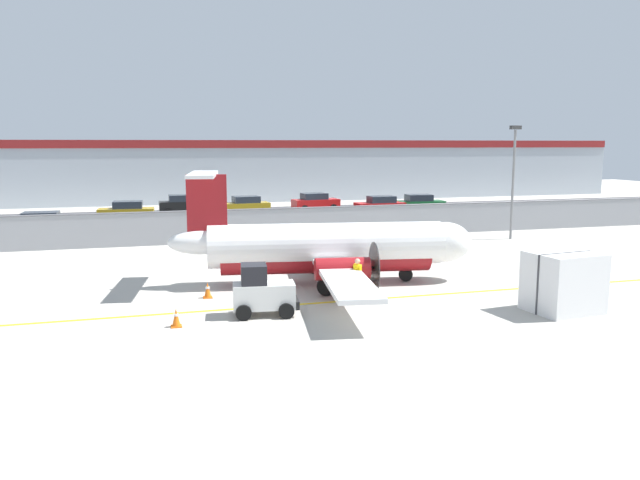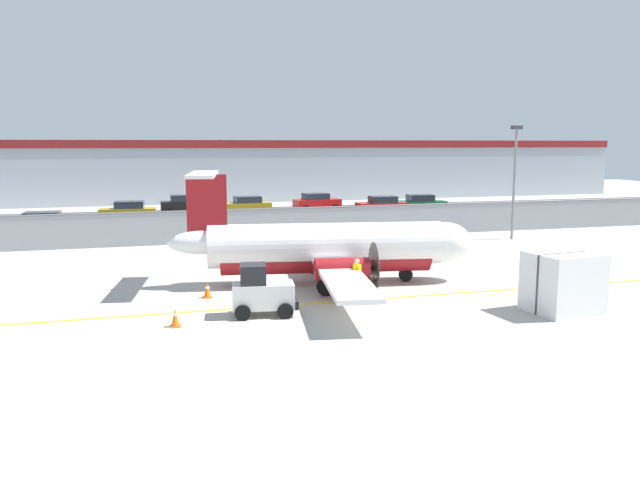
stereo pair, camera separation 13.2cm
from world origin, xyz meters
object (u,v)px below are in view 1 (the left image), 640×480
at_px(cargo_container, 563,282).
at_px(parked_car_2, 183,204).
at_px(traffic_cone_far_right, 250,294).
at_px(parked_car_5, 380,205).
at_px(commuter_airplane, 331,248).
at_px(ground_crew_worker, 357,277).
at_px(parked_car_4, 315,202).
at_px(traffic_cone_near_left, 176,318).
at_px(parked_car_6, 420,204).
at_px(parked_car_1, 127,211).
at_px(parked_car_3, 245,206).
at_px(baggage_tug, 262,292).
at_px(traffic_cone_far_left, 208,290).
at_px(apron_light_pole, 513,173).
at_px(parked_car_0, 39,224).
at_px(traffic_cone_near_right, 373,290).

relative_size(cargo_container, parked_car_2, 0.62).
xyz_separation_m(cargo_container, traffic_cone_far_right, (-10.86, 4.46, -0.79)).
bearing_deg(parked_car_5, commuter_airplane, 64.32).
xyz_separation_m(ground_crew_worker, parked_car_2, (-4.63, 33.21, -0.06)).
bearing_deg(commuter_airplane, parked_car_4, 84.67).
distance_m(ground_crew_worker, parked_car_4, 32.71).
relative_size(traffic_cone_near_left, parked_car_6, 0.15).
height_order(parked_car_1, parked_car_3, same).
distance_m(traffic_cone_near_left, parked_car_6, 37.21).
bearing_deg(parked_car_2, parked_car_6, -15.51).
height_order(baggage_tug, traffic_cone_far_left, baggage_tug).
bearing_deg(parked_car_3, traffic_cone_near_left, 72.47).
bearing_deg(traffic_cone_near_left, apron_light_pole, 32.94).
distance_m(baggage_tug, apron_light_pole, 23.56).
relative_size(cargo_container, parked_car_5, 0.62).
xyz_separation_m(ground_crew_worker, parked_car_0, (-14.62, 21.56, -0.06)).
relative_size(traffic_cone_far_right, apron_light_pole, 0.09).
height_order(traffic_cone_far_right, parked_car_5, parked_car_5).
bearing_deg(traffic_cone_near_right, cargo_container, -32.27).
distance_m(traffic_cone_far_left, parked_car_0, 21.44).
bearing_deg(traffic_cone_near_left, traffic_cone_far_right, 41.28).
bearing_deg(parked_car_0, traffic_cone_near_left, 110.09).
xyz_separation_m(parked_car_3, apron_light_pole, (14.58, -17.69, 3.41)).
height_order(parked_car_1, parked_car_4, same).
distance_m(traffic_cone_far_right, parked_car_5, 30.65).
relative_size(traffic_cone_near_left, traffic_cone_near_right, 1.00).
height_order(parked_car_3, parked_car_4, same).
xyz_separation_m(baggage_tug, traffic_cone_far_right, (-0.11, 1.98, -0.54)).
xyz_separation_m(traffic_cone_far_left, apron_light_pole, (20.56, 10.48, 3.99)).
distance_m(traffic_cone_far_left, parked_car_4, 32.42).
bearing_deg(cargo_container, commuter_airplane, 128.14).
height_order(traffic_cone_near_right, traffic_cone_far_right, same).
relative_size(traffic_cone_far_left, parked_car_6, 0.15).
bearing_deg(traffic_cone_far_right, parked_car_5, 59.27).
height_order(parked_car_2, parked_car_3, same).
relative_size(ground_crew_worker, parked_car_5, 0.40).
bearing_deg(traffic_cone_far_right, parked_car_3, 81.38).
height_order(parked_car_1, apron_light_pole, apron_light_pole).
height_order(cargo_container, traffic_cone_near_right, cargo_container).
distance_m(cargo_container, parked_car_3, 34.40).
xyz_separation_m(parked_car_2, parked_car_4, (11.71, -1.28, 0.00)).
bearing_deg(parked_car_5, parked_car_3, -14.71).
bearing_deg(baggage_tug, parked_car_6, 63.25).
bearing_deg(traffic_cone_near_right, ground_crew_worker, -160.99).
distance_m(ground_crew_worker, parked_car_0, 26.05).
height_order(traffic_cone_near_left, parked_car_0, parked_car_0).
height_order(traffic_cone_far_right, parked_car_1, parked_car_1).
height_order(traffic_cone_far_right, parked_car_6, parked_car_6).
xyz_separation_m(ground_crew_worker, parked_car_4, (7.08, 31.94, -0.06)).
xyz_separation_m(cargo_container, traffic_cone_near_left, (-13.83, 1.86, -0.79)).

